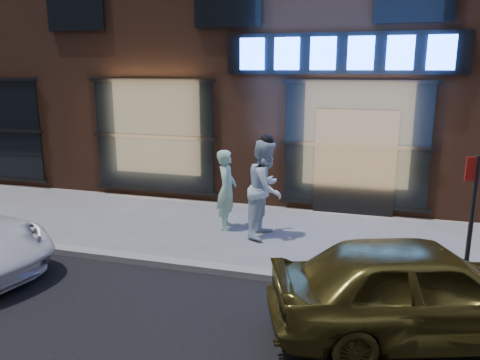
# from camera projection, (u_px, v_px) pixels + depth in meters

# --- Properties ---
(ground) EXTENTS (90.00, 90.00, 0.00)m
(ground) POSITION_uv_depth(u_px,v_px,m) (338.00, 287.00, 7.19)
(ground) COLOR slate
(ground) RESTS_ON ground
(curb) EXTENTS (60.00, 0.25, 0.12)m
(curb) POSITION_uv_depth(u_px,v_px,m) (338.00, 284.00, 7.18)
(curb) COLOR gray
(curb) RESTS_ON ground
(storefront_building) EXTENTS (30.20, 8.28, 10.30)m
(storefront_building) POSITION_uv_depth(u_px,v_px,m) (369.00, 2.00, 13.46)
(storefront_building) COLOR #54301E
(storefront_building) RESTS_ON ground
(man_bowtie) EXTENTS (0.48, 0.66, 1.67)m
(man_bowtie) POSITION_uv_depth(u_px,v_px,m) (227.00, 190.00, 9.69)
(man_bowtie) COLOR #9FD2B0
(man_bowtie) RESTS_ON ground
(man_cap) EXTENTS (0.85, 1.03, 1.96)m
(man_cap) POSITION_uv_depth(u_px,v_px,m) (266.00, 188.00, 9.22)
(man_cap) COLOR silver
(man_cap) RESTS_ON ground
(gold_sedan) EXTENTS (4.04, 2.64, 1.28)m
(gold_sedan) POSITION_uv_depth(u_px,v_px,m) (422.00, 289.00, 5.75)
(gold_sedan) COLOR brown
(gold_sedan) RESTS_ON ground
(sign_post) EXTENTS (0.33, 0.12, 2.12)m
(sign_post) POSITION_uv_depth(u_px,v_px,m) (472.00, 214.00, 6.63)
(sign_post) COLOR #262628
(sign_post) RESTS_ON ground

